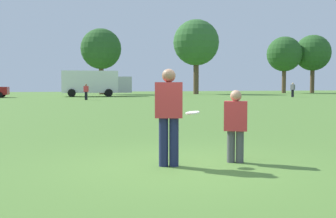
% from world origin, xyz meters
% --- Properties ---
extents(ground_plane, '(158.43, 158.43, 0.00)m').
position_xyz_m(ground_plane, '(0.00, 0.00, 0.00)').
color(ground_plane, '#517A33').
extents(player_thrower, '(0.57, 0.43, 1.81)m').
position_xyz_m(player_thrower, '(-0.24, 0.09, 1.02)').
color(player_thrower, '#1E234C').
rests_on(player_thrower, ground).
extents(player_defender, '(0.51, 0.43, 1.41)m').
position_xyz_m(player_defender, '(1.12, 0.08, 0.78)').
color(player_defender, '#4C4C51').
rests_on(player_defender, ground).
extents(frisbee, '(0.27, 0.27, 0.07)m').
position_xyz_m(frisbee, '(0.27, 0.22, 0.98)').
color(frisbee, white).
extents(box_truck, '(8.65, 3.40, 3.18)m').
position_xyz_m(box_truck, '(3.43, 44.79, 1.75)').
color(box_truck, white).
rests_on(box_truck, ground).
extents(bystander_far_jogger, '(0.47, 0.48, 1.56)m').
position_xyz_m(bystander_far_jogger, '(1.27, 33.33, 0.88)').
color(bystander_far_jogger, black).
rests_on(bystander_far_jogger, ground).
extents(bystander_field_marshal, '(0.41, 0.54, 1.72)m').
position_xyz_m(bystander_field_marshal, '(25.64, 35.55, 0.97)').
color(bystander_field_marshal, black).
rests_on(bystander_field_marshal, ground).
extents(tree_center_elm, '(6.07, 6.07, 9.87)m').
position_xyz_m(tree_center_elm, '(5.54, 55.23, 6.79)').
color(tree_center_elm, brown).
rests_on(tree_center_elm, ground).
extents(tree_east_birch, '(7.07, 7.07, 11.49)m').
position_xyz_m(tree_east_birch, '(19.87, 52.96, 7.91)').
color(tree_east_birch, brown).
rests_on(tree_east_birch, ground).
extents(tree_east_oak, '(5.97, 5.97, 9.71)m').
position_xyz_m(tree_east_oak, '(36.92, 55.43, 6.68)').
color(tree_east_oak, brown).
rests_on(tree_east_oak, ground).
extents(tree_far_east_pine, '(6.22, 6.22, 10.11)m').
position_xyz_m(tree_far_east_pine, '(42.26, 54.96, 6.95)').
color(tree_far_east_pine, brown).
rests_on(tree_far_east_pine, ground).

